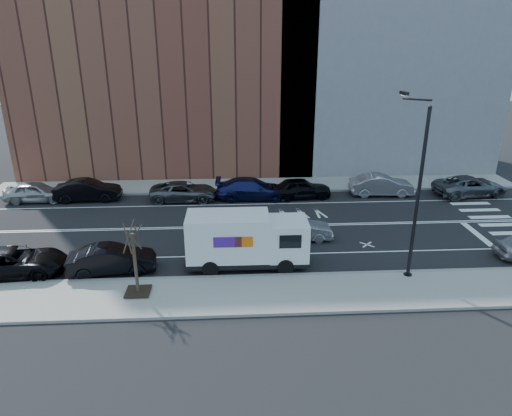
{
  "coord_description": "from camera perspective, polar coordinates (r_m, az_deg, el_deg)",
  "views": [
    {
      "loc": [
        -2.28,
        -28.32,
        12.08
      ],
      "look_at": [
        -0.69,
        -0.22,
        1.4
      ],
      "focal_mm": 32.0,
      "sensor_mm": 36.0,
      "label": 1
    }
  ],
  "objects": [
    {
      "name": "curb_far",
      "position": [
        37.37,
        0.42,
        2.06
      ],
      "size": [
        44.0,
        0.25,
        0.17
      ],
      "primitive_type": "cube",
      "color": "gray",
      "rests_on": "ground"
    },
    {
      "name": "crosswalk",
      "position": [
        35.81,
        27.71,
        -1.43
      ],
      "size": [
        3.0,
        14.0,
        0.01
      ],
      "primitive_type": null,
      "color": "white",
      "rests_on": "ground"
    },
    {
      "name": "near_parked_rear_a",
      "position": [
        25.92,
        -17.56,
        -6.17
      ],
      "size": [
        4.79,
        2.2,
        1.52
      ],
      "primitive_type": "imported",
      "rotation": [
        0.0,
        0.0,
        1.7
      ],
      "color": "black",
      "rests_on": "ground"
    },
    {
      "name": "curb_near",
      "position": [
        24.57,
        2.52,
        -8.46
      ],
      "size": [
        44.0,
        0.25,
        0.17
      ],
      "primitive_type": "cube",
      "color": "gray",
      "rests_on": "ground"
    },
    {
      "name": "far_parked_c",
      "position": [
        35.88,
        -8.97,
        2.07
      ],
      "size": [
        5.25,
        2.45,
        1.45
      ],
      "primitive_type": "imported",
      "rotation": [
        0.0,
        0.0,
        1.56
      ],
      "color": "#4D5055",
      "rests_on": "ground"
    },
    {
      "name": "near_parked_rear_b",
      "position": [
        27.69,
        -28.05,
        -5.99
      ],
      "size": [
        5.62,
        2.95,
        1.51
      ],
      "primitive_type": "imported",
      "rotation": [
        0.0,
        0.0,
        1.65
      ],
      "color": "black",
      "rests_on": "ground"
    },
    {
      "name": "far_parked_a",
      "position": [
        39.04,
        -25.79,
        1.84
      ],
      "size": [
        4.64,
        1.92,
        1.57
      ],
      "primitive_type": "imported",
      "rotation": [
        0.0,
        0.0,
        1.58
      ],
      "color": "#9D9DA2",
      "rests_on": "ground"
    },
    {
      "name": "bldg_concrete",
      "position": [
        46.2,
        15.86,
        21.2
      ],
      "size": [
        20.0,
        10.0,
        26.0
      ],
      "primitive_type": "cube",
      "color": "slate",
      "rests_on": "ground"
    },
    {
      "name": "ground",
      "position": [
        30.87,
        1.25,
        -2.26
      ],
      "size": [
        120.0,
        120.0,
        0.0
      ],
      "primitive_type": "plane",
      "color": "black",
      "rests_on": "ground"
    },
    {
      "name": "sidewalk_far",
      "position": [
        39.08,
        0.25,
        2.89
      ],
      "size": [
        44.0,
        3.6,
        0.15
      ],
      "primitive_type": "cube",
      "color": "gray",
      "rests_on": "ground"
    },
    {
      "name": "driving_sedan",
      "position": [
        28.75,
        5.27,
        -2.63
      ],
      "size": [
        4.27,
        1.52,
        1.4
      ],
      "primitive_type": "imported",
      "rotation": [
        0.0,
        0.0,
        1.58
      ],
      "color": "#A09FA4",
      "rests_on": "ground"
    },
    {
      "name": "far_parked_d",
      "position": [
        35.78,
        -0.52,
        2.44
      ],
      "size": [
        5.73,
        2.47,
        1.64
      ],
      "primitive_type": "imported",
      "rotation": [
        0.0,
        0.0,
        1.54
      ],
      "color": "#151B4C",
      "rests_on": "ground"
    },
    {
      "name": "road_markings",
      "position": [
        30.87,
        1.25,
        -2.25
      ],
      "size": [
        40.0,
        8.6,
        0.01
      ],
      "primitive_type": null,
      "color": "white",
      "rests_on": "ground"
    },
    {
      "name": "bldg_brick",
      "position": [
        44.31,
        -11.29,
        19.01
      ],
      "size": [
        26.0,
        10.0,
        22.0
      ],
      "primitive_type": "cube",
      "color": "brown",
      "rests_on": "ground"
    },
    {
      "name": "far_parked_e",
      "position": [
        36.12,
        5.65,
        2.48
      ],
      "size": [
        4.86,
        2.31,
        1.61
      ],
      "primitive_type": "imported",
      "rotation": [
        0.0,
        0.0,
        1.66
      ],
      "color": "black",
      "rests_on": "ground"
    },
    {
      "name": "streetlight",
      "position": [
        24.36,
        19.33,
        2.88
      ],
      "size": [
        0.44,
        4.02,
        9.34
      ],
      "color": "black",
      "rests_on": "ground"
    },
    {
      "name": "far_parked_g",
      "position": [
        40.32,
        25.19,
        2.5
      ],
      "size": [
        6.01,
        3.34,
        1.59
      ],
      "primitive_type": "imported",
      "rotation": [
        0.0,
        0.0,
        1.7
      ],
      "color": "#56595F",
      "rests_on": "ground"
    },
    {
      "name": "far_parked_b",
      "position": [
        37.73,
        -20.27,
        2.09
      ],
      "size": [
        5.04,
        1.93,
        1.64
      ],
      "primitive_type": "imported",
      "rotation": [
        0.0,
        0.0,
        1.61
      ],
      "color": "black",
      "rests_on": "ground"
    },
    {
      "name": "sidewalk_near",
      "position": [
        23.03,
        2.96,
        -10.67
      ],
      "size": [
        44.0,
        3.6,
        0.15
      ],
      "primitive_type": "cube",
      "color": "gray",
      "rests_on": "ground"
    },
    {
      "name": "fedex_van",
      "position": [
        25.03,
        -1.29,
        -3.95
      ],
      "size": [
        6.76,
        2.46,
        3.08
      ],
      "rotation": [
        0.0,
        0.0,
        -0.01
      ],
      "color": "black",
      "rests_on": "ground"
    },
    {
      "name": "street_tree",
      "position": [
        23.07,
        -14.8,
        -7.41
      ],
      "size": [
        1.2,
        1.2,
        3.75
      ],
      "color": "black",
      "rests_on": "ground"
    },
    {
      "name": "far_parked_f",
      "position": [
        37.96,
        15.42,
        2.78
      ],
      "size": [
        5.13,
        1.96,
        1.67
      ],
      "primitive_type": "imported",
      "rotation": [
        0.0,
        0.0,
        1.53
      ],
      "color": "#98979C",
      "rests_on": "ground"
    }
  ]
}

